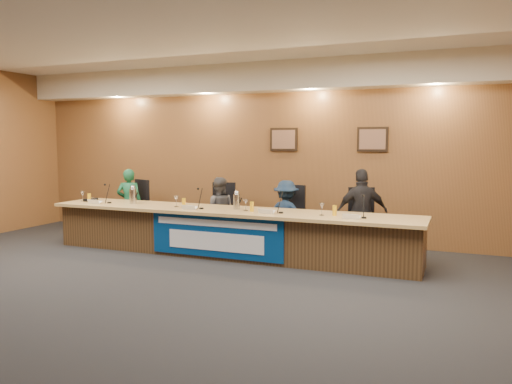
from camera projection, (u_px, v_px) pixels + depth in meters
floor at (138, 299)px, 5.78m from camera, size 10.00×10.00×0.00m
ceiling at (131, 15)px, 5.46m from camera, size 10.00×8.00×0.04m
wall_back at (264, 153)px, 9.30m from camera, size 10.00×0.04×3.20m
soffit at (259, 78)px, 8.93m from camera, size 10.00×0.50×0.50m
dais_body at (227, 234)px, 7.96m from camera, size 6.00×0.80×0.70m
dais_top at (226, 211)px, 7.87m from camera, size 6.10×0.95×0.05m
banner at (215, 236)px, 7.57m from camera, size 2.20×0.02×0.65m
banner_text_upper at (215, 223)px, 7.54m from camera, size 2.00×0.01×0.10m
banner_text_lower at (215, 242)px, 7.57m from camera, size 1.60×0.01×0.28m
wall_photo_left at (284, 139)px, 9.09m from camera, size 0.52×0.04×0.42m
wall_photo_right at (373, 139)px, 8.49m from camera, size 0.52×0.04×0.42m
panelist_a at (129, 203)px, 9.49m from camera, size 0.56×0.47×1.30m
panelist_b at (219, 211)px, 8.78m from camera, size 0.70×0.63×1.19m
panelist_c at (286, 215)px, 8.30m from camera, size 0.76×0.44×1.17m
panelist_d at (362, 213)px, 7.81m from camera, size 0.88×0.64×1.39m
office_chair_a at (133, 211)px, 9.60m from camera, size 0.62×0.62×0.08m
office_chair_b at (221, 217)px, 8.88m from camera, size 0.57×0.57×0.08m
office_chair_c at (288, 221)px, 8.40m from camera, size 0.53×0.53×0.08m
office_chair_d at (363, 226)px, 7.93m from camera, size 0.61×0.61×0.08m
nameplate_a at (93, 201)px, 8.52m from camera, size 0.24×0.08×0.10m
microphone_a at (109, 203)px, 8.62m from camera, size 0.07×0.07×0.02m
juice_glass_a at (89, 198)px, 8.80m from camera, size 0.06×0.06×0.15m
water_glass_a at (83, 196)px, 8.90m from camera, size 0.08×0.08×0.18m
nameplate_b at (188, 207)px, 7.80m from camera, size 0.24×0.08×0.10m
microphone_b at (201, 208)px, 7.89m from camera, size 0.07×0.07×0.02m
juice_glass_b at (184, 203)px, 8.07m from camera, size 0.06×0.06×0.15m
water_glass_b at (176, 201)px, 8.13m from camera, size 0.08×0.08×0.18m
nameplate_c at (266, 211)px, 7.37m from camera, size 0.24×0.08×0.10m
microphone_c at (281, 213)px, 7.43m from camera, size 0.07×0.07×0.02m
juice_glass_c at (252, 207)px, 7.60m from camera, size 0.06×0.06×0.15m
water_glass_c at (246, 205)px, 7.67m from camera, size 0.08×0.08×0.18m
nameplate_d at (351, 216)px, 6.84m from camera, size 0.24×0.08×0.10m
microphone_d at (364, 218)px, 6.94m from camera, size 0.07×0.07×0.02m
juice_glass_d at (335, 210)px, 7.18m from camera, size 0.06×0.06×0.15m
water_glass_d at (322, 209)px, 7.18m from camera, size 0.08×0.08×0.18m
carafe_left at (133, 196)px, 8.55m from camera, size 0.12×0.12×0.25m
carafe_mid at (237, 202)px, 7.84m from camera, size 0.11×0.11×0.24m
speakerphone at (92, 200)px, 8.88m from camera, size 0.32×0.32×0.05m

